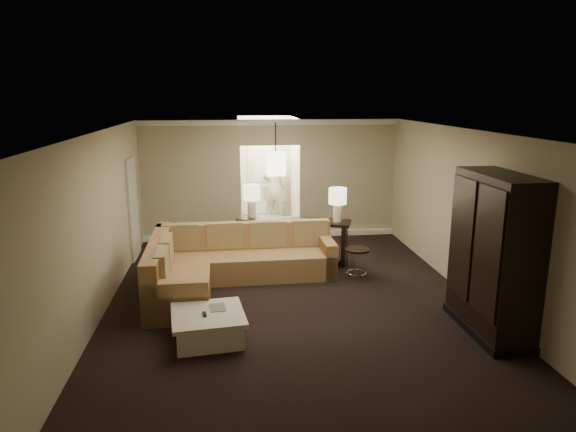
{
  "coord_description": "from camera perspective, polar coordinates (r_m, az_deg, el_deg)",
  "views": [
    {
      "loc": [
        -1.03,
        -7.9,
        3.36
      ],
      "look_at": [
        0.08,
        1.2,
        1.18
      ],
      "focal_mm": 32.0,
      "sensor_mm": 36.0,
      "label": 1
    }
  ],
  "objects": [
    {
      "name": "table_lamp_right",
      "position": [
        10.17,
        5.53,
        1.85
      ],
      "size": [
        0.35,
        0.35,
        0.68
      ],
      "color": "white",
      "rests_on": "console_table"
    },
    {
      "name": "pendant_light",
      "position": [
        10.75,
        -1.37,
        5.86
      ],
      "size": [
        0.38,
        0.38,
        1.09
      ],
      "color": "black",
      "rests_on": "ceiling"
    },
    {
      "name": "table_lamp_left",
      "position": [
        10.53,
        -4.08,
        2.28
      ],
      "size": [
        0.35,
        0.35,
        0.68
      ],
      "color": "white",
      "rests_on": "console_table"
    },
    {
      "name": "ground",
      "position": [
        8.65,
        0.46,
        -9.47
      ],
      "size": [
        8.0,
        8.0,
        0.0
      ],
      "primitive_type": "plane",
      "color": "black",
      "rests_on": "ground"
    },
    {
      "name": "wall_front",
      "position": [
        4.49,
        7.21,
        -12.63
      ],
      "size": [
        6.0,
        0.04,
        2.8
      ],
      "primitive_type": "cube",
      "color": "#BBB28D",
      "rests_on": "ground"
    },
    {
      "name": "side_door",
      "position": [
        11.12,
        -16.81,
        0.82
      ],
      "size": [
        0.05,
        0.9,
        2.1
      ],
      "primitive_type": "cube",
      "color": "silver",
      "rests_on": "ground"
    },
    {
      "name": "drink_table",
      "position": [
        9.65,
        7.67,
        -4.54
      ],
      "size": [
        0.46,
        0.46,
        0.57
      ],
      "rotation": [
        0.0,
        0.0,
        0.16
      ],
      "color": "black",
      "rests_on": "ground"
    },
    {
      "name": "crown_molding",
      "position": [
        11.92,
        -1.99,
        10.35
      ],
      "size": [
        6.0,
        0.1,
        0.12
      ],
      "primitive_type": "cube",
      "color": "white",
      "rests_on": "wall_back"
    },
    {
      "name": "wall_left",
      "position": [
        8.38,
        -20.32,
        -0.99
      ],
      "size": [
        0.04,
        8.0,
        2.8
      ],
      "primitive_type": "cube",
      "color": "#BBB28D",
      "rests_on": "ground"
    },
    {
      "name": "wall_back",
      "position": [
        12.11,
        -1.96,
        4.06
      ],
      "size": [
        6.0,
        0.04,
        2.8
      ],
      "primitive_type": "cube",
      "color": "#BBB28D",
      "rests_on": "ground"
    },
    {
      "name": "console_table",
      "position": [
        10.51,
        0.63,
        -2.26
      ],
      "size": [
        2.33,
        1.26,
        0.89
      ],
      "rotation": [
        0.0,
        0.0,
        -0.34
      ],
      "color": "black",
      "rests_on": "ground"
    },
    {
      "name": "foyer",
      "position": [
        13.45,
        -2.46,
        4.56
      ],
      "size": [
        1.44,
        2.02,
        2.8
      ],
      "color": "beige",
      "rests_on": "ground"
    },
    {
      "name": "baseboard",
      "position": [
        12.35,
        -1.89,
        -2.12
      ],
      "size": [
        6.0,
        0.1,
        0.12
      ],
      "primitive_type": "cube",
      "color": "white",
      "rests_on": "ground"
    },
    {
      "name": "ceiling",
      "position": [
        7.99,
        0.5,
        9.36
      ],
      "size": [
        6.0,
        8.0,
        0.02
      ],
      "primitive_type": "cube",
      "color": "white",
      "rests_on": "wall_back"
    },
    {
      "name": "armoire",
      "position": [
        7.81,
        21.92,
        -4.38
      ],
      "size": [
        0.69,
        1.61,
        2.31
      ],
      "color": "black",
      "rests_on": "ground"
    },
    {
      "name": "wall_right",
      "position": [
        9.09,
        19.59,
        0.14
      ],
      "size": [
        0.04,
        8.0,
        2.8
      ],
      "primitive_type": "cube",
      "color": "#BBB28D",
      "rests_on": "ground"
    },
    {
      "name": "sectional_sofa",
      "position": [
        9.32,
        -7.0,
        -5.28
      ],
      "size": [
        3.32,
        2.65,
        0.99
      ],
      "rotation": [
        0.0,
        0.0,
        0.01
      ],
      "color": "brown",
      "rests_on": "ground"
    },
    {
      "name": "coffee_table",
      "position": [
        7.42,
        -8.84,
        -11.96
      ],
      "size": [
        1.1,
        1.1,
        0.42
      ],
      "rotation": [
        0.0,
        0.0,
        0.12
      ],
      "color": "white",
      "rests_on": "ground"
    },
    {
      "name": "person",
      "position": [
        13.77,
        -1.49,
        3.52
      ],
      "size": [
        0.84,
        0.7,
        2.01
      ],
      "primitive_type": "imported",
      "rotation": [
        0.0,
        0.0,
        2.8
      ],
      "color": "beige",
      "rests_on": "ground"
    }
  ]
}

